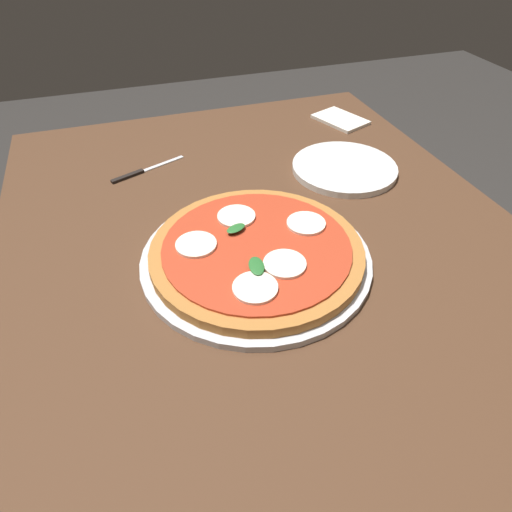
{
  "coord_description": "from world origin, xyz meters",
  "views": [
    {
      "loc": [
        -0.56,
        0.21,
        1.23
      ],
      "look_at": [
        -0.03,
        0.04,
        0.76
      ],
      "focal_mm": 31.19,
      "sensor_mm": 36.0,
      "label": 1
    }
  ],
  "objects": [
    {
      "name": "serving_tray",
      "position": [
        -0.03,
        0.04,
        0.75
      ],
      "size": [
        0.38,
        0.38,
        0.01
      ],
      "primitive_type": "cylinder",
      "color": "silver",
      "rests_on": "dining_table"
    },
    {
      "name": "pizza",
      "position": [
        -0.04,
        0.04,
        0.77
      ],
      "size": [
        0.35,
        0.35,
        0.03
      ],
      "color": "#B27033",
      "rests_on": "serving_tray"
    },
    {
      "name": "dining_table",
      "position": [
        0.0,
        0.0,
        0.64
      ],
      "size": [
        1.21,
        0.92,
        0.75
      ],
      "color": "#4C301E",
      "rests_on": "ground_plane"
    },
    {
      "name": "knife",
      "position": [
        0.32,
        0.19,
        0.75
      ],
      "size": [
        0.08,
        0.17,
        0.01
      ],
      "color": "black",
      "rests_on": "dining_table"
    },
    {
      "name": "plate_white",
      "position": [
        0.19,
        -0.24,
        0.75
      ],
      "size": [
        0.22,
        0.22,
        0.01
      ],
      "primitive_type": "cylinder",
      "color": "white",
      "rests_on": "dining_table"
    },
    {
      "name": "napkin",
      "position": [
        0.42,
        -0.34,
        0.75
      ],
      "size": [
        0.15,
        0.13,
        0.01
      ],
      "primitive_type": "cube",
      "rotation": [
        0.0,
        0.0,
        0.37
      ],
      "color": "white",
      "rests_on": "dining_table"
    },
    {
      "name": "ground_plane",
      "position": [
        0.0,
        0.0,
        0.0
      ],
      "size": [
        6.0,
        6.0,
        0.0
      ],
      "primitive_type": "plane",
      "color": "#2D2B28"
    }
  ]
}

